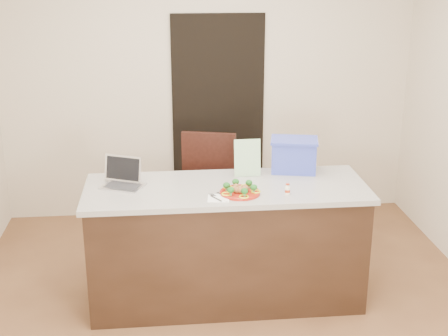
{
  "coord_description": "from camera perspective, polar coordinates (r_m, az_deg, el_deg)",
  "views": [
    {
      "loc": [
        -0.44,
        -3.97,
        2.52
      ],
      "look_at": [
        -0.02,
        0.2,
        1.08
      ],
      "focal_mm": 50.0,
      "sensor_mm": 36.0,
      "label": 1
    }
  ],
  "objects": [
    {
      "name": "pepper_rings",
      "position": [
        4.39,
        1.47,
        -2.11
      ],
      "size": [
        0.28,
        0.28,
        0.01
      ],
      "color": "yellow",
      "rests_on": "plate"
    },
    {
      "name": "yogurt_bottle",
      "position": [
        4.4,
        5.83,
        -2.0
      ],
      "size": [
        0.04,
        0.04,
        0.08
      ],
      "rotation": [
        0.0,
        0.0,
        0.17
      ],
      "color": "#EBE9CF",
      "rests_on": "island"
    },
    {
      "name": "meatballs",
      "position": [
        4.38,
        1.47,
        -1.93
      ],
      "size": [
        0.12,
        0.11,
        0.04
      ],
      "color": "brown",
      "rests_on": "plate"
    },
    {
      "name": "island",
      "position": [
        4.72,
        0.2,
        -6.89
      ],
      "size": [
        2.06,
        0.76,
        0.92
      ],
      "color": "black",
      "rests_on": "ground"
    },
    {
      "name": "doorway",
      "position": [
        6.17,
        -0.54,
        4.69
      ],
      "size": [
        0.9,
        0.02,
        2.0
      ],
      "primitive_type": "cube",
      "color": "black",
      "rests_on": "ground"
    },
    {
      "name": "knife",
      "position": [
        4.3,
        -0.09,
        -2.76
      ],
      "size": [
        0.08,
        0.18,
        0.01
      ],
      "rotation": [
        0.0,
        0.0,
        0.62
      ],
      "color": "white",
      "rests_on": "napkin"
    },
    {
      "name": "ground",
      "position": [
        4.73,
        0.52,
        -13.26
      ],
      "size": [
        4.0,
        4.0,
        0.0
      ],
      "primitive_type": "plane",
      "color": "brown",
      "rests_on": "ground"
    },
    {
      "name": "laptop",
      "position": [
        4.61,
        -9.24,
        -0.89
      ],
      "size": [
        0.35,
        0.33,
        0.21
      ],
      "rotation": [
        0.0,
        0.0,
        -0.42
      ],
      "color": "silver",
      "rests_on": "island"
    },
    {
      "name": "leaflet",
      "position": [
        4.71,
        2.15,
        0.93
      ],
      "size": [
        0.2,
        0.05,
        0.28
      ],
      "primitive_type": "cube",
      "rotation": [
        -0.14,
        0.0,
        0.02
      ],
      "color": "white",
      "rests_on": "island"
    },
    {
      "name": "napkin",
      "position": [
        4.31,
        -0.51,
        -2.78
      ],
      "size": [
        0.16,
        0.16,
        0.01
      ],
      "primitive_type": "cube",
      "rotation": [
        0.0,
        0.0,
        -0.12
      ],
      "color": "silver",
      "rests_on": "island"
    },
    {
      "name": "broccoli",
      "position": [
        4.38,
        1.47,
        -1.69
      ],
      "size": [
        0.24,
        0.24,
        0.04
      ],
      "color": "#124514",
      "rests_on": "plate"
    },
    {
      "name": "chair",
      "position": [
        5.39,
        -1.28,
        -1.82
      ],
      "size": [
        0.57,
        0.58,
        1.07
      ],
      "rotation": [
        0.0,
        0.0,
        -0.25
      ],
      "color": "black",
      "rests_on": "ground"
    },
    {
      "name": "blue_box",
      "position": [
        4.85,
        6.41,
        1.2
      ],
      "size": [
        0.4,
        0.33,
        0.26
      ],
      "rotation": [
        0.0,
        0.0,
        -0.21
      ],
      "color": "#2F3DAB",
      "rests_on": "island"
    },
    {
      "name": "plate",
      "position": [
        4.4,
        1.47,
        -2.23
      ],
      "size": [
        0.29,
        0.29,
        0.02
      ],
      "rotation": [
        0.0,
        0.0,
        0.21
      ],
      "color": "maroon",
      "rests_on": "island"
    },
    {
      "name": "room_shell",
      "position": [
        4.1,
        0.59,
        6.28
      ],
      "size": [
        4.0,
        4.0,
        4.0
      ],
      "color": "white",
      "rests_on": "ground"
    },
    {
      "name": "fork",
      "position": [
        4.32,
        -0.79,
        -2.66
      ],
      "size": [
        0.08,
        0.16,
        0.0
      ],
      "rotation": [
        0.0,
        0.0,
        0.54
      ],
      "color": "#B6B5BA",
      "rests_on": "napkin"
    }
  ]
}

